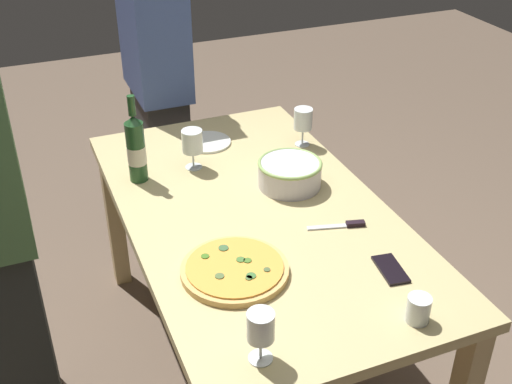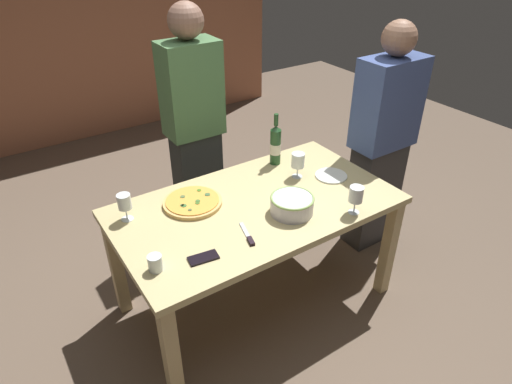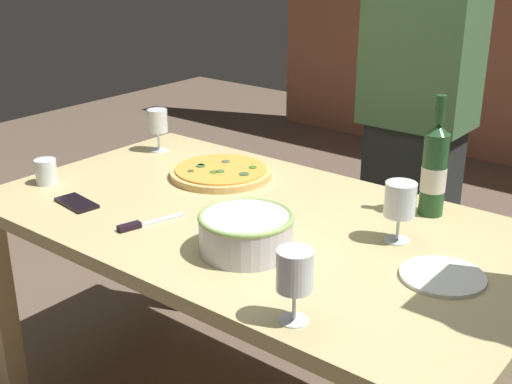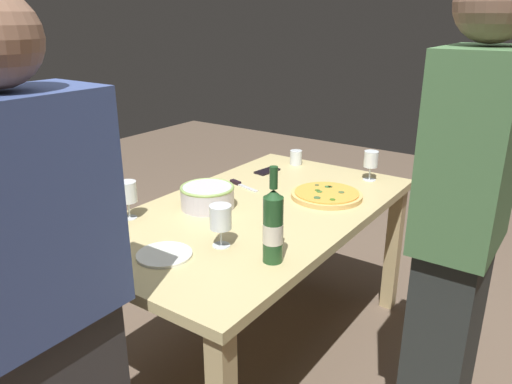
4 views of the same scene
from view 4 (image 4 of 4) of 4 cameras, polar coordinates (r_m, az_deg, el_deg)
name	(u,v)px [view 4 (image 4 of 4)]	position (r m, az deg, el deg)	size (l,w,h in m)	color
ground_plane	(256,348)	(2.56, 0.00, -17.71)	(8.00, 8.00, 0.00)	brown
dining_table	(256,227)	(2.22, 0.00, -4.14)	(1.60, 0.90, 0.75)	tan
pizza	(327,195)	(2.33, 8.24, -0.32)	(0.34, 0.34, 0.03)	#E1B165
serving_bowl	(207,196)	(2.18, -5.68, -0.45)	(0.24, 0.24, 0.10)	silver
wine_bottle	(273,226)	(1.67, 2.00, -3.95)	(0.07, 0.07, 0.35)	#214B25
wine_glass_near_pizza	(371,161)	(2.59, 13.24, 3.57)	(0.07, 0.07, 0.16)	white
wine_glass_by_bottle	(128,194)	(2.10, -14.75, -0.19)	(0.08, 0.08, 0.16)	white
wine_glass_far_left	(221,219)	(1.79, -4.15, -3.19)	(0.08, 0.08, 0.16)	white
cup_amber	(296,157)	(2.83, 4.68, 4.05)	(0.07, 0.07, 0.08)	white
side_plate	(164,255)	(1.79, -10.64, -7.18)	(0.20, 0.20, 0.01)	white
cell_phone	(267,171)	(2.68, 1.31, 2.46)	(0.07, 0.14, 0.01)	black
pizza_knife	(240,184)	(2.47, -1.83, 0.88)	(0.07, 0.20, 0.02)	silver
person_host	(459,234)	(1.76, 22.60, -4.53)	(0.38, 0.24, 1.71)	#282C2A
person_guest_left	(40,315)	(1.44, -23.85, -13.00)	(0.44, 0.24, 1.62)	#343334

